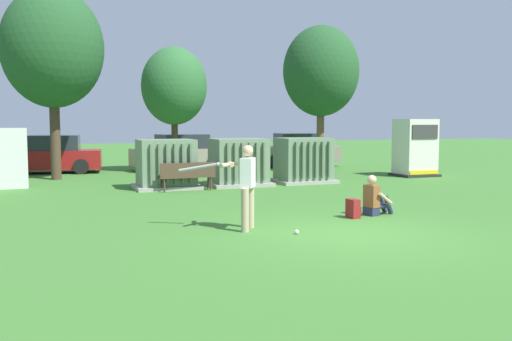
# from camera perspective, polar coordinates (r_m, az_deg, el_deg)

# --- Properties ---
(ground_plane) EXTENTS (96.00, 96.00, 0.00)m
(ground_plane) POSITION_cam_1_polar(r_m,az_deg,el_deg) (11.39, 9.65, -6.35)
(ground_plane) COLOR #3D752D
(transformer_west) EXTENTS (2.10, 1.70, 1.62)m
(transformer_west) POSITION_cam_1_polar(r_m,az_deg,el_deg) (18.93, -9.02, 0.58)
(transformer_west) COLOR #9E9B93
(transformer_west) RESTS_ON ground
(transformer_mid_west) EXTENTS (2.10, 1.70, 1.62)m
(transformer_mid_west) POSITION_cam_1_polar(r_m,az_deg,el_deg) (19.56, -1.76, 0.78)
(transformer_mid_west) COLOR #9E9B93
(transformer_mid_west) RESTS_ON ground
(transformer_mid_east) EXTENTS (2.10, 1.70, 1.62)m
(transformer_mid_east) POSITION_cam_1_polar(r_m,az_deg,el_deg) (20.59, 4.79, 0.98)
(transformer_mid_east) COLOR #9E9B93
(transformer_mid_east) RESTS_ON ground
(generator_enclosure) EXTENTS (1.60, 1.40, 2.30)m
(generator_enclosure) POSITION_cam_1_polar(r_m,az_deg,el_deg) (23.79, 15.70, 2.19)
(generator_enclosure) COLOR #262626
(generator_enclosure) RESTS_ON ground
(park_bench) EXTENTS (1.81, 0.47, 0.92)m
(park_bench) POSITION_cam_1_polar(r_m,az_deg,el_deg) (18.14, -6.92, -0.39)
(park_bench) COLOR #4C3828
(park_bench) RESTS_ON ground
(batter) EXTENTS (1.46, 1.12, 1.74)m
(batter) POSITION_cam_1_polar(r_m,az_deg,el_deg) (11.57, -1.12, -1.21)
(batter) COLOR tan
(batter) RESTS_ON ground
(sports_ball) EXTENTS (0.09, 0.09, 0.09)m
(sports_ball) POSITION_cam_1_polar(r_m,az_deg,el_deg) (11.28, 4.12, -6.18)
(sports_ball) COLOR white
(sports_ball) RESTS_ON ground
(seated_spectator) EXTENTS (0.77, 0.61, 0.96)m
(seated_spectator) POSITION_cam_1_polar(r_m,az_deg,el_deg) (13.74, 11.84, -2.85)
(seated_spectator) COLOR #282D4C
(seated_spectator) RESTS_ON ground
(backpack) EXTENTS (0.29, 0.34, 0.44)m
(backpack) POSITION_cam_1_polar(r_m,az_deg,el_deg) (13.24, 9.76, -3.82)
(backpack) COLOR maroon
(backpack) RESTS_ON ground
(tree_left) EXTENTS (3.76, 3.76, 7.18)m
(tree_left) POSITION_cam_1_polar(r_m,az_deg,el_deg) (22.95, -19.78, 11.47)
(tree_left) COLOR #4C3828
(tree_left) RESTS_ON ground
(tree_center_left) EXTENTS (2.84, 2.84, 5.43)m
(tree_center_left) POSITION_cam_1_polar(r_m,az_deg,el_deg) (25.15, -8.24, 8.37)
(tree_center_left) COLOR #4C3828
(tree_center_left) RESTS_ON ground
(tree_center_right) EXTENTS (3.36, 3.36, 6.43)m
(tree_center_right) POSITION_cam_1_polar(r_m,az_deg,el_deg) (25.61, 6.55, 9.86)
(tree_center_right) COLOR brown
(tree_center_right) RESTS_ON ground
(parked_car_leftmost) EXTENTS (4.38, 2.31, 1.62)m
(parked_car_leftmost) POSITION_cam_1_polar(r_m,az_deg,el_deg) (25.80, -19.89, 1.43)
(parked_car_leftmost) COLOR maroon
(parked_car_leftmost) RESTS_ON ground
(parked_car_left_of_center) EXTENTS (4.40, 2.37, 1.62)m
(parked_car_left_of_center) POSITION_cam_1_polar(r_m,az_deg,el_deg) (26.03, -7.66, 1.71)
(parked_car_left_of_center) COLOR gray
(parked_car_left_of_center) RESTS_ON ground
(parked_car_right_of_center) EXTENTS (4.33, 2.20, 1.62)m
(parked_car_right_of_center) POSITION_cam_1_polar(r_m,az_deg,el_deg) (28.09, 4.04, 1.98)
(parked_car_right_of_center) COLOR gray
(parked_car_right_of_center) RESTS_ON ground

